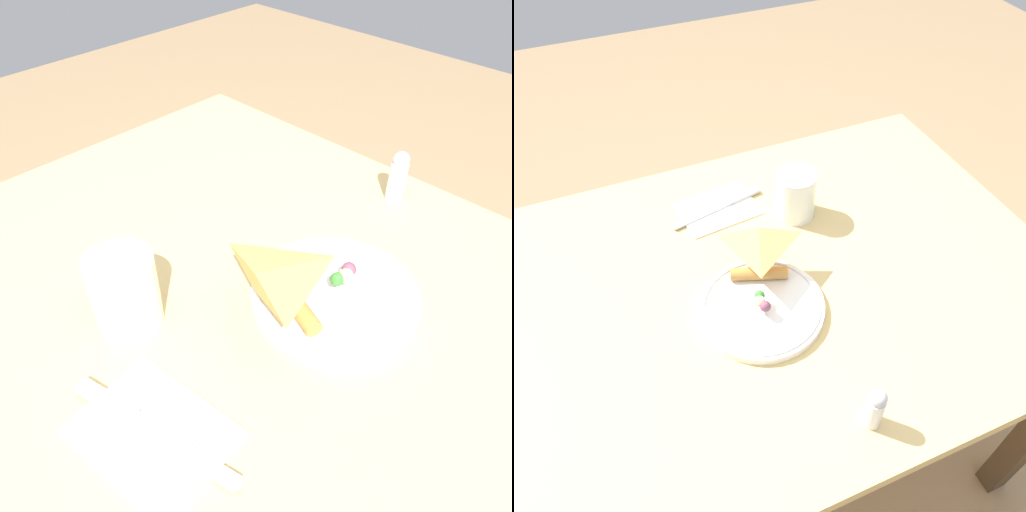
{
  "view_description": "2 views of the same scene",
  "coord_description": "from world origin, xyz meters",
  "views": [
    {
      "loc": [
        0.28,
        -0.35,
        1.22
      ],
      "look_at": [
        -0.08,
        0.01,
        0.78
      ],
      "focal_mm": 35.0,
      "sensor_mm": 36.0,
      "label": 1
    },
    {
      "loc": [
        0.22,
        0.58,
        1.46
      ],
      "look_at": [
        -0.03,
        -0.01,
        0.77
      ],
      "focal_mm": 35.0,
      "sensor_mm": 36.0,
      "label": 2
    }
  ],
  "objects": [
    {
      "name": "salt_shaker",
      "position": [
        -0.05,
        0.33,
        0.77
      ],
      "size": [
        0.03,
        0.03,
        0.09
      ],
      "color": "white",
      "rests_on": "dining_table"
    },
    {
      "name": "dining_table",
      "position": [
        0.0,
        0.0,
        0.62
      ],
      "size": [
        1.18,
        0.82,
        0.72
      ],
      "color": "#DBB770",
      "rests_on": "ground_plane"
    },
    {
      "name": "butter_knife",
      "position": [
        -0.01,
        -0.24,
        0.73
      ],
      "size": [
        0.22,
        0.07,
        0.01
      ],
      "rotation": [
        0.0,
        0.0,
        0.22
      ],
      "color": "#B2B2B7",
      "rests_on": "napkin_folded"
    },
    {
      "name": "plate_pizza",
      "position": [
        0.02,
        0.06,
        0.74
      ],
      "size": [
        0.23,
        0.23,
        0.05
      ],
      "color": "white",
      "rests_on": "dining_table"
    },
    {
      "name": "ground_plane",
      "position": [
        0.0,
        0.0,
        0.0
      ],
      "size": [
        6.0,
        6.0,
        0.0
      ],
      "primitive_type": "plane",
      "color": "#997A56"
    },
    {
      "name": "napkin_folded",
      "position": [
        0.01,
        -0.23,
        0.72
      ],
      "size": [
        0.18,
        0.14,
        0.0
      ],
      "rotation": [
        0.0,
        0.0,
        0.11
      ],
      "color": "white",
      "rests_on": "dining_table"
    },
    {
      "name": "milk_glass",
      "position": [
        -0.15,
        -0.15,
        0.77
      ],
      "size": [
        0.09,
        0.09,
        0.11
      ],
      "color": "white",
      "rests_on": "dining_table"
    }
  ]
}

